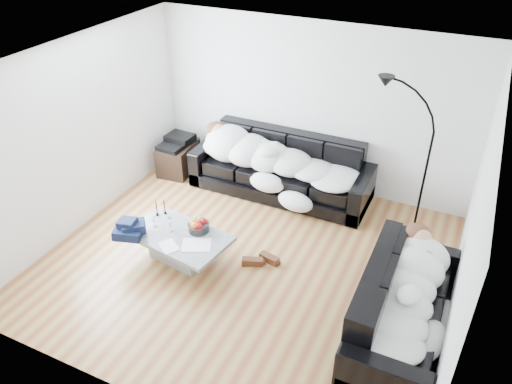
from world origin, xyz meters
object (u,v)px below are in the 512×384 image
at_px(candle_right, 165,207).
at_px(sofa_right, 404,304).
at_px(stereo, 177,141).
at_px(sofa_back, 281,167).
at_px(fruit_bowl, 199,225).
at_px(wine_glass_b, 155,222).
at_px(shoes, 260,260).
at_px(wine_glass_a, 170,219).
at_px(coffee_table, 179,246).
at_px(av_cabinet, 178,158).
at_px(floor_lamp, 425,175).
at_px(wine_glass_c, 171,227).
at_px(candle_left, 157,208).
at_px(sleeper_right, 408,289).
at_px(sleeper_back, 280,157).

bearing_deg(candle_right, sofa_right, -6.61).
bearing_deg(candle_right, stereo, 117.46).
height_order(sofa_back, candle_right, sofa_back).
bearing_deg(sofa_right, fruit_bowl, 84.67).
height_order(wine_glass_b, shoes, wine_glass_b).
bearing_deg(fruit_bowl, wine_glass_a, -171.33).
xyz_separation_m(coffee_table, av_cabinet, (-1.26, 1.95, 0.06)).
bearing_deg(floor_lamp, wine_glass_c, -148.82).
bearing_deg(fruit_bowl, candle_left, 175.44).
bearing_deg(sleeper_right, av_cabinet, 64.10).
bearing_deg(coffee_table, sleeper_back, 74.48).
distance_m(wine_glass_a, candle_right, 0.29).
height_order(sleeper_right, wine_glass_b, sleeper_right).
distance_m(sleeper_right, wine_glass_b, 3.24).
xyz_separation_m(sofa_back, coffee_table, (-0.56, -2.06, -0.27)).
bearing_deg(shoes, wine_glass_b, -175.83).
bearing_deg(wine_glass_a, candle_left, 158.62).
bearing_deg(candle_left, sofa_back, 59.93).
height_order(coffee_table, av_cabinet, av_cabinet).
bearing_deg(sleeper_right, candle_left, 84.83).
xyz_separation_m(sleeper_back, floor_lamp, (2.12, -0.21, 0.32)).
bearing_deg(coffee_table, shoes, 19.25).
height_order(sofa_back, av_cabinet, sofa_back).
bearing_deg(wine_glass_c, fruit_bowl, 30.68).
xyz_separation_m(wine_glass_c, shoes, (1.11, 0.33, -0.40)).
distance_m(candle_right, shoes, 1.48).
bearing_deg(sofa_right, candle_right, 83.39).
relative_size(sofa_back, sleeper_back, 1.18).
distance_m(sofa_right, coffee_table, 2.88).
relative_size(wine_glass_a, floor_lamp, 0.09).
relative_size(sleeper_back, shoes, 5.12).
bearing_deg(sleeper_right, wine_glass_b, 88.67).
xyz_separation_m(wine_glass_a, shoes, (1.20, 0.22, -0.42)).
height_order(shoes, stereo, stereo).
bearing_deg(stereo, candle_left, -62.70).
relative_size(wine_glass_a, candle_right, 0.85).
distance_m(coffee_table, wine_glass_a, 0.37).
height_order(sofa_right, fruit_bowl, sofa_right).
relative_size(shoes, floor_lamp, 0.24).
distance_m(sofa_right, candle_right, 3.31).
bearing_deg(candle_right, floor_lamp, 25.45).
bearing_deg(coffee_table, stereo, 122.88).
relative_size(candle_right, shoes, 0.47).
distance_m(candle_left, candle_right, 0.11).
height_order(sleeper_back, coffee_table, sleeper_back).
height_order(candle_left, floor_lamp, floor_lamp).
distance_m(sleeper_right, wine_glass_c, 2.98).
relative_size(wine_glass_b, candle_right, 0.73).
height_order(fruit_bowl, av_cabinet, fruit_bowl).
relative_size(sleeper_right, candle_right, 8.29).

